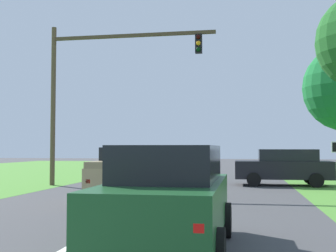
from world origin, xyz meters
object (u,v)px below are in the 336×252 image
Objects in this scene: crossing_suv_far at (284,166)px; pickup_truck_lead at (133,174)px; red_suv_near at (169,195)px; traffic_light at (94,78)px.

pickup_truck_lead is at bearing -127.38° from crossing_suv_far.
red_suv_near reaches higher than crossing_suv_far.
traffic_light is at bearing 115.40° from red_suv_near.
pickup_truck_lead reaches higher than crossing_suv_far.
pickup_truck_lead is (-2.47, 6.87, -0.04)m from red_suv_near.
red_suv_near is at bearing -102.88° from crossing_suv_far.
traffic_light reaches higher than pickup_truck_lead.
red_suv_near is 14.50m from traffic_light.
crossing_suv_far is at bearing 77.12° from red_suv_near.
pickup_truck_lead is 7.92m from traffic_light.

